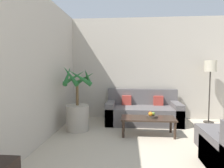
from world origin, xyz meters
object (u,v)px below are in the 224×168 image
(orange_fruit, at_px, (151,114))
(fruit_bowl, at_px, (152,116))
(sofa_loveseat, at_px, (143,112))
(apple_green, at_px, (153,114))
(potted_palm, at_px, (78,110))
(coffee_table, at_px, (148,120))
(apple_red, at_px, (150,113))
(floor_lamp, at_px, (210,71))
(ottoman, at_px, (220,138))

(orange_fruit, bearing_deg, fruit_bowl, 61.17)
(sofa_loveseat, xyz_separation_m, apple_green, (0.15, -0.91, 0.17))
(potted_palm, distance_m, coffee_table, 1.52)
(coffee_table, bearing_deg, apple_green, 5.45)
(potted_palm, height_order, apple_red, potted_palm)
(floor_lamp, relative_size, fruit_bowl, 6.82)
(coffee_table, bearing_deg, fruit_bowl, 5.00)
(potted_palm, bearing_deg, orange_fruit, -8.66)
(fruit_bowl, bearing_deg, floor_lamp, 35.01)
(coffee_table, distance_m, ottoman, 1.30)
(apple_red, height_order, apple_green, same)
(orange_fruit, xyz_separation_m, ottoman, (1.09, -0.57, -0.27))
(floor_lamp, distance_m, ottoman, 2.08)
(potted_palm, height_order, sofa_loveseat, potted_palm)
(floor_lamp, relative_size, ottoman, 2.34)
(potted_palm, relative_size, orange_fruit, 17.26)
(sofa_loveseat, xyz_separation_m, ottoman, (1.17, -1.54, -0.09))
(potted_palm, xyz_separation_m, fruit_bowl, (1.58, -0.18, -0.07))
(floor_lamp, distance_m, apple_green, 2.03)
(floor_lamp, bearing_deg, apple_red, -146.79)
(sofa_loveseat, relative_size, apple_red, 27.34)
(sofa_loveseat, height_order, apple_green, sofa_loveseat)
(floor_lamp, bearing_deg, potted_palm, -164.00)
(fruit_bowl, bearing_deg, ottoman, -30.64)
(fruit_bowl, relative_size, orange_fruit, 2.73)
(ottoman, bearing_deg, coffee_table, 151.31)
(potted_palm, distance_m, ottoman, 2.77)
(potted_palm, bearing_deg, apple_red, -4.76)
(sofa_loveseat, xyz_separation_m, coffee_table, (0.04, -0.92, 0.04))
(potted_palm, xyz_separation_m, apple_red, (1.55, -0.13, -0.02))
(apple_green, xyz_separation_m, ottoman, (1.03, -0.63, -0.26))
(apple_red, bearing_deg, coffee_table, -128.23)
(coffee_table, bearing_deg, orange_fruit, -48.73)
(sofa_loveseat, distance_m, orange_fruit, 0.99)
(sofa_loveseat, xyz_separation_m, orange_fruit, (0.09, -0.97, 0.18))
(apple_green, bearing_deg, apple_red, 142.44)
(floor_lamp, relative_size, orange_fruit, 18.64)
(apple_green, relative_size, ottoman, 0.10)
(apple_green, height_order, ottoman, apple_green)
(ottoman, bearing_deg, fruit_bowl, 149.36)
(coffee_table, relative_size, apple_green, 16.23)
(coffee_table, xyz_separation_m, ottoman, (1.13, -0.62, -0.13))
(fruit_bowl, bearing_deg, apple_green, 6.57)
(fruit_bowl, relative_size, apple_green, 3.41)
(floor_lamp, bearing_deg, coffee_table, -146.11)
(orange_fruit, bearing_deg, ottoman, -27.63)
(potted_palm, bearing_deg, coffee_table, -7.04)
(sofa_loveseat, bearing_deg, fruit_bowl, -82.65)
(coffee_table, relative_size, fruit_bowl, 4.77)
(floor_lamp, bearing_deg, apple_green, -144.53)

